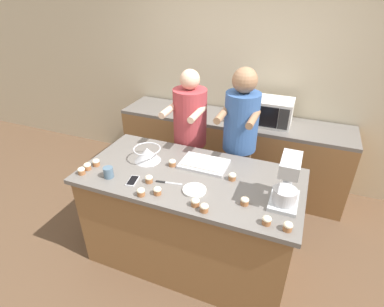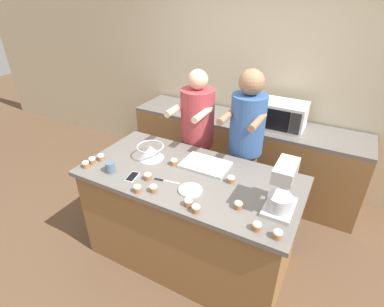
% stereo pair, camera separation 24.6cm
% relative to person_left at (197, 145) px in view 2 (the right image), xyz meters
% --- Properties ---
extents(ground_plane, '(16.00, 16.00, 0.00)m').
position_rel_person_left_xyz_m(ground_plane, '(0.26, -0.64, -0.87)').
color(ground_plane, brown).
extents(back_wall, '(10.00, 0.06, 2.70)m').
position_rel_person_left_xyz_m(back_wall, '(0.26, 1.08, 0.48)').
color(back_wall, beige).
rests_on(back_wall, ground_plane).
extents(island_counter, '(1.86, 0.92, 0.96)m').
position_rel_person_left_xyz_m(island_counter, '(0.26, -0.64, -0.39)').
color(island_counter, olive).
rests_on(island_counter, ground_plane).
extents(back_counter, '(2.80, 0.60, 0.93)m').
position_rel_person_left_xyz_m(back_counter, '(0.26, 0.73, -0.41)').
color(back_counter, olive).
rests_on(back_counter, ground_plane).
extents(person_left, '(0.35, 0.51, 1.66)m').
position_rel_person_left_xyz_m(person_left, '(0.00, 0.00, 0.00)').
color(person_left, brown).
rests_on(person_left, ground_plane).
extents(person_right, '(0.34, 0.50, 1.73)m').
position_rel_person_left_xyz_m(person_right, '(0.52, -0.00, 0.05)').
color(person_right, brown).
rests_on(person_right, ground_plane).
extents(stand_mixer, '(0.20, 0.30, 0.38)m').
position_rel_person_left_xyz_m(stand_mixer, '(1.04, -0.73, 0.25)').
color(stand_mixer, '#B2B7BC').
rests_on(stand_mixer, island_counter).
extents(mixing_bowl, '(0.25, 0.25, 0.12)m').
position_rel_person_left_xyz_m(mixing_bowl, '(-0.18, -0.57, 0.15)').
color(mixing_bowl, '#BCBCC1').
rests_on(mixing_bowl, island_counter).
extents(baking_tray, '(0.41, 0.28, 0.04)m').
position_rel_person_left_xyz_m(baking_tray, '(0.32, -0.46, 0.10)').
color(baking_tray, '#BCBCC1').
rests_on(baking_tray, island_counter).
extents(microwave_oven, '(0.53, 0.35, 0.29)m').
position_rel_person_left_xyz_m(microwave_oven, '(0.67, 0.72, 0.21)').
color(microwave_oven, silver).
rests_on(microwave_oven, back_counter).
extents(cell_phone, '(0.10, 0.15, 0.01)m').
position_rel_person_left_xyz_m(cell_phone, '(-0.13, -0.91, 0.09)').
color(cell_phone, silver).
rests_on(cell_phone, island_counter).
extents(drinking_glass, '(0.08, 0.08, 0.09)m').
position_rel_person_left_xyz_m(drinking_glass, '(-0.35, -0.93, 0.13)').
color(drinking_glass, slate).
rests_on(drinking_glass, island_counter).
extents(small_plate, '(0.18, 0.18, 0.02)m').
position_rel_person_left_xyz_m(small_plate, '(0.38, -0.84, 0.09)').
color(small_plate, white).
rests_on(small_plate, island_counter).
extents(knife, '(0.22, 0.05, 0.01)m').
position_rel_person_left_xyz_m(knife, '(0.14, -0.82, 0.09)').
color(knife, '#BCBCC1').
rests_on(knife, island_counter).
extents(cupcake_0, '(0.06, 0.06, 0.06)m').
position_rel_person_left_xyz_m(cupcake_0, '(0.78, -0.86, 0.12)').
color(cupcake_0, '#9E6038').
rests_on(cupcake_0, island_counter).
extents(cupcake_1, '(0.06, 0.06, 0.06)m').
position_rel_person_left_xyz_m(cupcake_1, '(0.53, -1.04, 0.12)').
color(cupcake_1, '#9E6038').
rests_on(cupcake_1, island_counter).
extents(cupcake_2, '(0.06, 0.06, 0.06)m').
position_rel_person_left_xyz_m(cupcake_2, '(-0.59, -0.98, 0.12)').
color(cupcake_2, '#9E6038').
rests_on(cupcake_2, island_counter).
extents(cupcake_3, '(0.06, 0.06, 0.06)m').
position_rel_person_left_xyz_m(cupcake_3, '(0.96, -1.00, 0.12)').
color(cupcake_3, '#9E6038').
rests_on(cupcake_3, island_counter).
extents(cupcake_4, '(0.06, 0.06, 0.06)m').
position_rel_person_left_xyz_m(cupcake_4, '(-0.58, -0.90, 0.12)').
color(cupcake_4, '#9E6038').
rests_on(cupcake_4, island_counter).
extents(cupcake_5, '(0.06, 0.06, 0.06)m').
position_rel_person_left_xyz_m(cupcake_5, '(0.07, -0.57, 0.12)').
color(cupcake_5, '#9E6038').
rests_on(cupcake_5, island_counter).
extents(cupcake_6, '(0.06, 0.06, 0.06)m').
position_rel_person_left_xyz_m(cupcake_6, '(-0.56, -0.82, 0.12)').
color(cupcake_6, '#9E6038').
rests_on(cupcake_6, island_counter).
extents(cupcake_7, '(0.06, 0.06, 0.06)m').
position_rel_person_left_xyz_m(cupcake_7, '(0.03, -1.04, 0.12)').
color(cupcake_7, '#9E6038').
rests_on(cupcake_7, island_counter).
extents(cupcake_8, '(0.06, 0.06, 0.06)m').
position_rel_person_left_xyz_m(cupcake_8, '(-0.00, -0.87, 0.12)').
color(cupcake_8, '#9E6038').
rests_on(cupcake_8, island_counter).
extents(cupcake_9, '(0.06, 0.06, 0.06)m').
position_rel_person_left_xyz_m(cupcake_9, '(0.45, -1.00, 0.12)').
color(cupcake_9, '#9E6038').
rests_on(cupcake_9, island_counter).
extents(cupcake_10, '(0.06, 0.06, 0.06)m').
position_rel_person_left_xyz_m(cupcake_10, '(0.14, -0.98, 0.12)').
color(cupcake_10, '#9E6038').
rests_on(cupcake_10, island_counter).
extents(cupcake_11, '(0.06, 0.06, 0.06)m').
position_rel_person_left_xyz_m(cupcake_11, '(0.61, -0.58, 0.12)').
color(cupcake_11, '#9E6038').
rests_on(cupcake_11, island_counter).
extents(cupcake_12, '(0.06, 0.06, 0.06)m').
position_rel_person_left_xyz_m(cupcake_12, '(1.10, -1.01, 0.12)').
color(cupcake_12, '#9E6038').
rests_on(cupcake_12, island_counter).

